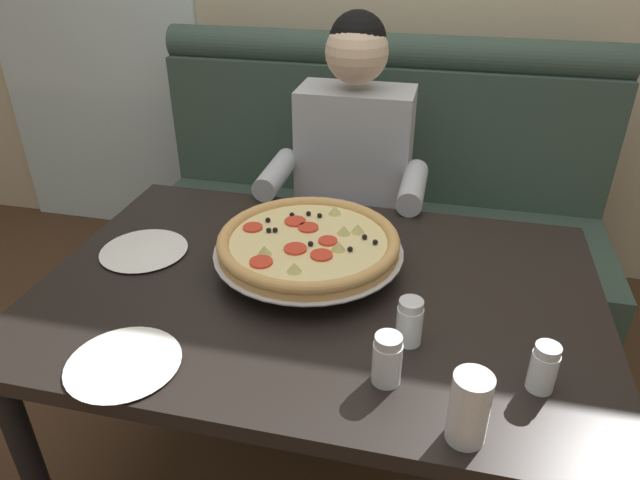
{
  "coord_description": "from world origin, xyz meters",
  "views": [
    {
      "loc": [
        0.27,
        -1.15,
        1.55
      ],
      "look_at": [
        -0.01,
        0.05,
        0.84
      ],
      "focal_mm": 32.34,
      "sensor_mm": 36.0,
      "label": 1
    }
  ],
  "objects_px": {
    "dining_table": "(318,312)",
    "diner_main": "(349,184)",
    "shaker_oregano": "(387,362)",
    "shaker_parmesan": "(409,324)",
    "plate_near_right": "(144,249)",
    "drinking_glass": "(469,412)",
    "plate_near_left": "(123,361)",
    "booth_bench": "(370,228)",
    "shaker_pepper_flakes": "(543,370)",
    "pizza": "(309,243)"
  },
  "relations": [
    {
      "from": "diner_main",
      "to": "shaker_pepper_flakes",
      "type": "bearing_deg",
      "value": -58.99
    },
    {
      "from": "shaker_parmesan",
      "to": "plate_near_right",
      "type": "bearing_deg",
      "value": 163.87
    },
    {
      "from": "shaker_oregano",
      "to": "shaker_pepper_flakes",
      "type": "distance_m",
      "value": 0.3
    },
    {
      "from": "diner_main",
      "to": "drinking_glass",
      "type": "height_order",
      "value": "diner_main"
    },
    {
      "from": "booth_bench",
      "to": "plate_near_left",
      "type": "distance_m",
      "value": 1.39
    },
    {
      "from": "booth_bench",
      "to": "shaker_oregano",
      "type": "bearing_deg",
      "value": -80.41
    },
    {
      "from": "diner_main",
      "to": "pizza",
      "type": "bearing_deg",
      "value": -89.54
    },
    {
      "from": "dining_table",
      "to": "plate_near_right",
      "type": "relative_size",
      "value": 5.85
    },
    {
      "from": "diner_main",
      "to": "drinking_glass",
      "type": "distance_m",
      "value": 1.15
    },
    {
      "from": "shaker_oregano",
      "to": "dining_table",
      "type": "bearing_deg",
      "value": 125.56
    },
    {
      "from": "shaker_parmesan",
      "to": "plate_near_left",
      "type": "bearing_deg",
      "value": -159.67
    },
    {
      "from": "shaker_oregano",
      "to": "diner_main",
      "type": "bearing_deg",
      "value": 104.81
    },
    {
      "from": "booth_bench",
      "to": "shaker_parmesan",
      "type": "distance_m",
      "value": 1.19
    },
    {
      "from": "plate_near_left",
      "to": "diner_main",
      "type": "bearing_deg",
      "value": 75.15
    },
    {
      "from": "booth_bench",
      "to": "plate_near_right",
      "type": "height_order",
      "value": "booth_bench"
    },
    {
      "from": "pizza",
      "to": "drinking_glass",
      "type": "bearing_deg",
      "value": -49.79
    },
    {
      "from": "dining_table",
      "to": "diner_main",
      "type": "distance_m",
      "value": 0.68
    },
    {
      "from": "pizza",
      "to": "shaker_pepper_flakes",
      "type": "distance_m",
      "value": 0.63
    },
    {
      "from": "shaker_parmesan",
      "to": "drinking_glass",
      "type": "height_order",
      "value": "drinking_glass"
    },
    {
      "from": "shaker_oregano",
      "to": "plate_near_right",
      "type": "xyz_separation_m",
      "value": [
        -0.71,
        0.34,
        -0.04
      ]
    },
    {
      "from": "shaker_pepper_flakes",
      "to": "drinking_glass",
      "type": "bearing_deg",
      "value": -131.63
    },
    {
      "from": "shaker_parmesan",
      "to": "plate_near_left",
      "type": "height_order",
      "value": "shaker_parmesan"
    },
    {
      "from": "pizza",
      "to": "shaker_parmesan",
      "type": "xyz_separation_m",
      "value": [
        0.28,
        -0.24,
        -0.03
      ]
    },
    {
      "from": "dining_table",
      "to": "shaker_parmesan",
      "type": "height_order",
      "value": "shaker_parmesan"
    },
    {
      "from": "diner_main",
      "to": "pizza",
      "type": "relative_size",
      "value": 2.61
    },
    {
      "from": "diner_main",
      "to": "shaker_oregano",
      "type": "distance_m",
      "value": 1.0
    },
    {
      "from": "booth_bench",
      "to": "shaker_oregano",
      "type": "distance_m",
      "value": 1.31
    },
    {
      "from": "dining_table",
      "to": "plate_near_right",
      "type": "height_order",
      "value": "plate_near_right"
    },
    {
      "from": "pizza",
      "to": "shaker_oregano",
      "type": "height_order",
      "value": "shaker_oregano"
    },
    {
      "from": "plate_near_right",
      "to": "drinking_glass",
      "type": "height_order",
      "value": "drinking_glass"
    },
    {
      "from": "pizza",
      "to": "drinking_glass",
      "type": "xyz_separation_m",
      "value": [
        0.41,
        -0.48,
        -0.01
      ]
    },
    {
      "from": "shaker_oregano",
      "to": "plate_near_right",
      "type": "bearing_deg",
      "value": 154.1
    },
    {
      "from": "booth_bench",
      "to": "shaker_oregano",
      "type": "xyz_separation_m",
      "value": [
        0.21,
        -1.23,
        0.38
      ]
    },
    {
      "from": "diner_main",
      "to": "plate_near_right",
      "type": "distance_m",
      "value": 0.77
    },
    {
      "from": "plate_near_right",
      "to": "drinking_glass",
      "type": "xyz_separation_m",
      "value": [
        0.86,
        -0.46,
        0.05
      ]
    },
    {
      "from": "dining_table",
      "to": "drinking_glass",
      "type": "height_order",
      "value": "drinking_glass"
    },
    {
      "from": "shaker_pepper_flakes",
      "to": "plate_near_left",
      "type": "height_order",
      "value": "shaker_pepper_flakes"
    },
    {
      "from": "shaker_oregano",
      "to": "shaker_pepper_flakes",
      "type": "bearing_deg",
      "value": 9.26
    },
    {
      "from": "dining_table",
      "to": "pizza",
      "type": "xyz_separation_m",
      "value": [
        -0.04,
        0.08,
        0.15
      ]
    },
    {
      "from": "shaker_oregano",
      "to": "plate_near_right",
      "type": "relative_size",
      "value": 0.47
    },
    {
      "from": "booth_bench",
      "to": "shaker_oregano",
      "type": "relative_size",
      "value": 16.64
    },
    {
      "from": "booth_bench",
      "to": "shaker_pepper_flakes",
      "type": "xyz_separation_m",
      "value": [
        0.5,
        -1.18,
        0.38
      ]
    },
    {
      "from": "plate_near_left",
      "to": "plate_near_right",
      "type": "height_order",
      "value": "same"
    },
    {
      "from": "shaker_parmesan",
      "to": "plate_near_right",
      "type": "xyz_separation_m",
      "value": [
        -0.74,
        0.21,
        -0.04
      ]
    },
    {
      "from": "pizza",
      "to": "plate_near_left",
      "type": "bearing_deg",
      "value": -122.18
    },
    {
      "from": "pizza",
      "to": "plate_near_right",
      "type": "relative_size",
      "value": 2.06
    },
    {
      "from": "pizza",
      "to": "booth_bench",
      "type": "bearing_deg",
      "value": 87.19
    },
    {
      "from": "booth_bench",
      "to": "shaker_pepper_flakes",
      "type": "height_order",
      "value": "booth_bench"
    },
    {
      "from": "plate_near_left",
      "to": "drinking_glass",
      "type": "relative_size",
      "value": 1.67
    },
    {
      "from": "pizza",
      "to": "drinking_glass",
      "type": "relative_size",
      "value": 3.44
    }
  ]
}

